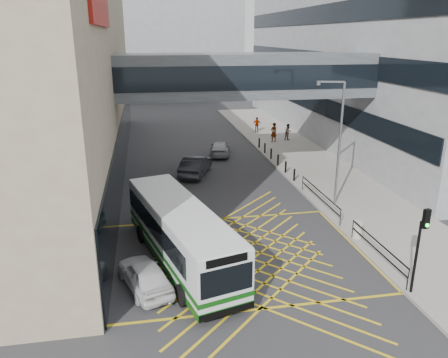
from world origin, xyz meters
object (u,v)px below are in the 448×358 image
car_silver (220,148)px  pedestrian_a (274,132)px  traffic_light (421,239)px  pedestrian_b (288,132)px  car_dark (195,166)px  litter_bin (357,230)px  bus (180,232)px  car_white (145,275)px  pedestrian_c (257,124)px  street_lamp (337,136)px

car_silver → pedestrian_a: (5.95, 3.36, 0.47)m
car_silver → traffic_light: bearing=112.4°
traffic_light → car_silver: bearing=89.7°
pedestrian_a → pedestrian_b: size_ratio=1.17×
car_dark → litter_bin: car_dark is taller
bus → car_white: size_ratio=2.52×
pedestrian_a → pedestrian_c: size_ratio=1.21×
bus → car_dark: size_ratio=2.14×
litter_bin → traffic_light: bearing=-91.6°
traffic_light → pedestrian_c: bearing=77.2°
traffic_light → pedestrian_c: traffic_light is taller
car_silver → litter_bin: (4.14, -18.14, -0.04)m
pedestrian_b → pedestrian_c: bearing=88.9°
car_silver → pedestrian_b: pedestrian_b is taller
car_dark → pedestrian_c: (8.39, 13.87, 0.19)m
car_silver → pedestrian_a: 6.85m
car_silver → pedestrian_b: size_ratio=2.53×
car_dark → car_silver: 6.18m
car_white → car_silver: (6.77, 20.81, -0.01)m
pedestrian_c → bus: bearing=84.3°
bus → pedestrian_c: bearing=53.7°
car_dark → car_white: bearing=96.3°
car_white → car_silver: size_ratio=0.99×
traffic_light → car_dark: bearing=100.9°
car_white → pedestrian_b: 28.55m
bus → litter_bin: (9.24, 0.63, -0.91)m
bus → pedestrian_b: 25.95m
car_dark → street_lamp: street_lamp is taller
bus → pedestrian_b: (12.71, 22.62, -0.53)m
litter_bin → car_dark: bearing=118.9°
car_dark → pedestrian_c: pedestrian_c is taller
traffic_light → pedestrian_c: size_ratio=2.38×
street_lamp → pedestrian_b: street_lamp is taller
bus → pedestrian_b: size_ratio=6.31×
car_dark → litter_bin: bearing=139.6°
car_silver → pedestrian_b: 8.53m
car_dark → pedestrian_a: 12.48m
pedestrian_b → bus: bearing=-144.9°
car_white → pedestrian_a: size_ratio=2.14×
car_dark → pedestrian_a: pedestrian_a is taller
traffic_light → street_lamp: 10.33m
pedestrian_c → pedestrian_a: bearing=110.3°
car_silver → pedestrian_b: (7.61, 3.85, 0.33)m
street_lamp → pedestrian_b: bearing=95.7°
street_lamp → pedestrian_a: street_lamp is taller
bus → litter_bin: size_ratio=11.70×
traffic_light → pedestrian_a: traffic_light is taller
bus → car_silver: bus is taller
car_dark → litter_bin: (6.98, -12.64, -0.15)m
car_dark → traffic_light: traffic_light is taller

